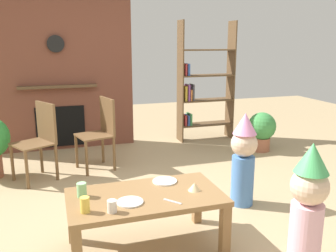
% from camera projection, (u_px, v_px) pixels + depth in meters
% --- Properties ---
extents(ground_plane, '(12.00, 12.00, 0.00)m').
position_uv_depth(ground_plane, '(166.00, 215.00, 3.42)').
color(ground_plane, tan).
extents(brick_fireplace_feature, '(2.20, 0.28, 2.40)m').
position_uv_depth(brick_fireplace_feature, '(57.00, 69.00, 5.30)').
color(brick_fireplace_feature, brown).
rests_on(brick_fireplace_feature, ground_plane).
extents(bookshelf, '(0.90, 0.28, 1.90)m').
position_uv_depth(bookshelf, '(202.00, 87.00, 5.85)').
color(bookshelf, brown).
rests_on(bookshelf, ground_plane).
extents(coffee_table, '(1.17, 0.65, 0.45)m').
position_uv_depth(coffee_table, '(146.00, 203.00, 2.79)').
color(coffee_table, olive).
rests_on(coffee_table, ground_plane).
extents(paper_cup_near_left, '(0.07, 0.07, 0.11)m').
position_uv_depth(paper_cup_near_left, '(85.00, 205.00, 2.48)').
color(paper_cup_near_left, '#F2CC4C').
rests_on(paper_cup_near_left, coffee_table).
extents(paper_cup_near_right, '(0.07, 0.07, 0.09)m').
position_uv_depth(paper_cup_near_right, '(112.00, 206.00, 2.48)').
color(paper_cup_near_right, silver).
rests_on(paper_cup_near_right, coffee_table).
extents(paper_cup_center, '(0.07, 0.07, 0.11)m').
position_uv_depth(paper_cup_center, '(82.00, 190.00, 2.72)').
color(paper_cup_center, '#8CD18C').
rests_on(paper_cup_center, coffee_table).
extents(paper_plate_front, '(0.20, 0.20, 0.01)m').
position_uv_depth(paper_plate_front, '(165.00, 181.00, 3.02)').
color(paper_plate_front, white).
rests_on(paper_plate_front, coffee_table).
extents(paper_plate_rear, '(0.19, 0.19, 0.01)m').
position_uv_depth(paper_plate_rear, '(130.00, 202.00, 2.63)').
color(paper_plate_rear, white).
rests_on(paper_plate_rear, coffee_table).
extents(birthday_cake_slice, '(0.10, 0.10, 0.06)m').
position_uv_depth(birthday_cake_slice, '(194.00, 187.00, 2.84)').
color(birthday_cake_slice, '#EAC68C').
rests_on(birthday_cake_slice, coffee_table).
extents(table_fork, '(0.11, 0.13, 0.01)m').
position_uv_depth(table_fork, '(172.00, 201.00, 2.65)').
color(table_fork, silver).
rests_on(table_fork, coffee_table).
extents(child_with_cone_hat, '(0.26, 0.26, 0.94)m').
position_uv_depth(child_with_cone_hat, '(308.00, 205.00, 2.50)').
color(child_with_cone_hat, '#EAB2C6').
rests_on(child_with_cone_hat, ground_plane).
extents(child_in_pink, '(0.26, 0.26, 0.93)m').
position_uv_depth(child_in_pink, '(243.00, 157.00, 3.54)').
color(child_in_pink, '#4C7FC6').
rests_on(child_in_pink, ground_plane).
extents(dining_chair_left, '(0.54, 0.54, 0.90)m').
position_uv_depth(dining_chair_left, '(40.00, 137.00, 4.22)').
color(dining_chair_left, brown).
rests_on(dining_chair_left, ground_plane).
extents(dining_chair_middle, '(0.49, 0.49, 0.90)m').
position_uv_depth(dining_chair_middle, '(101.00, 129.00, 4.57)').
color(dining_chair_middle, brown).
rests_on(dining_chair_middle, ground_plane).
extents(potted_plant_tall, '(0.41, 0.41, 0.58)m').
position_uv_depth(potted_plant_tall, '(262.00, 129.00, 5.34)').
color(potted_plant_tall, '#9E5B42').
rests_on(potted_plant_tall, ground_plane).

